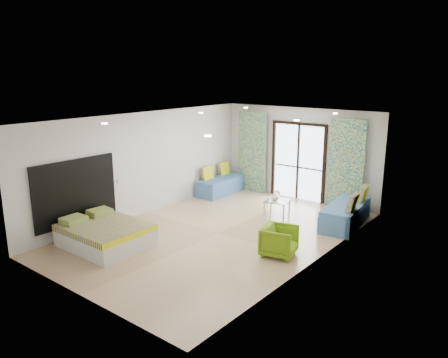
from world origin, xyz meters
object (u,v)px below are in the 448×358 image
Objects in this scene: daybed_left at (221,184)px; coffee_table at (277,202)px; armchair at (279,240)px; bed at (105,234)px; daybed_right at (346,214)px.

daybed_left is 2.58m from coffee_table.
armchair is (1.42, -2.23, -0.00)m from coffee_table.
coffee_table is (2.47, -0.72, 0.07)m from daybed_left.
coffee_table reaches higher than bed.
daybed_right is at bearing 51.50° from bed.
bed is at bearing -83.97° from daybed_left.
daybed_right reaches higher than bed.
coffee_table is 1.04× the size of armchair.
armchair reaches higher than coffee_table.
coffee_table is at bearing -175.39° from daybed_right.
daybed_left is 2.64× the size of armchair.
bed is 4.54m from coffee_table.
daybed_right is at bearing -21.28° from armchair.
daybed_left is 0.90× the size of daybed_right.
daybed_right reaches higher than daybed_left.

